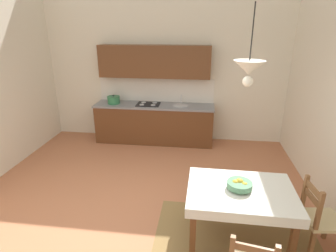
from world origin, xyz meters
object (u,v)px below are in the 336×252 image
object	(u,v)px
dining_table	(240,199)
fruit_bowl	(239,185)
kitchen_cabinetry	(154,106)
pendant_lamp	(249,69)
dining_chair_window_side	(319,219)

from	to	relation	value
dining_table	fruit_bowl	xyz separation A→B (m)	(-0.03, 0.01, 0.19)
kitchen_cabinetry	pendant_lamp	size ratio (longest dim) A/B	3.37
dining_chair_window_side	fruit_bowl	distance (m)	1.03
dining_chair_window_side	kitchen_cabinetry	bearing A→B (deg)	129.24
fruit_bowl	pendant_lamp	world-z (taller)	pendant_lamp
kitchen_cabinetry	dining_chair_window_side	bearing A→B (deg)	-50.76
fruit_bowl	kitchen_cabinetry	bearing A→B (deg)	117.23
dining_chair_window_side	pendant_lamp	size ratio (longest dim) A/B	1.16
kitchen_cabinetry	pendant_lamp	xyz separation A→B (m)	(1.54, -3.13, 1.34)
fruit_bowl	dining_table	bearing A→B (deg)	-19.69
dining_chair_window_side	dining_table	bearing A→B (deg)	178.08
dining_table	dining_chair_window_side	size ratio (longest dim) A/B	1.39
dining_table	kitchen_cabinetry	bearing A→B (deg)	117.54
fruit_bowl	dining_chair_window_side	bearing A→B (deg)	-2.41
pendant_lamp	fruit_bowl	bearing A→B (deg)	59.12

